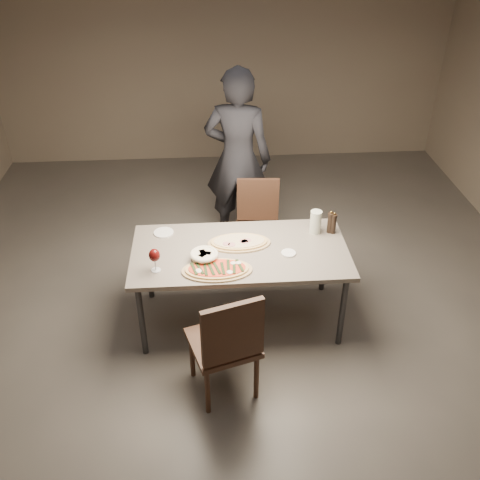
{
  "coord_description": "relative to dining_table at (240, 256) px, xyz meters",
  "views": [
    {
      "loc": [
        -0.25,
        -3.65,
        3.26
      ],
      "look_at": [
        0.0,
        0.0,
        0.85
      ],
      "focal_mm": 40.0,
      "sensor_mm": 36.0,
      "label": 1
    }
  ],
  "objects": [
    {
      "name": "bread_basket",
      "position": [
        -0.3,
        -0.13,
        0.11
      ],
      "size": [
        0.23,
        0.23,
        0.08
      ],
      "rotation": [
        0.0,
        0.0,
        -0.25
      ],
      "color": "beige",
      "rests_on": "dining_table"
    },
    {
      "name": "dining_table",
      "position": [
        0.0,
        0.0,
        0.0
      ],
      "size": [
        1.8,
        0.9,
        0.75
      ],
      "color": "slate",
      "rests_on": "ground"
    },
    {
      "name": "zucchini_pizza",
      "position": [
        -0.2,
        -0.28,
        0.07
      ],
      "size": [
        0.56,
        0.31,
        0.05
      ],
      "rotation": [
        0.0,
        0.0,
        0.33
      ],
      "color": "tan",
      "rests_on": "dining_table"
    },
    {
      "name": "carafe",
      "position": [
        0.67,
        0.23,
        0.16
      ],
      "size": [
        0.1,
        0.1,
        0.21
      ],
      "rotation": [
        0.0,
        0.0,
        -0.04
      ],
      "color": "silver",
      "rests_on": "dining_table"
    },
    {
      "name": "wine_glass",
      "position": [
        -0.68,
        -0.24,
        0.2
      ],
      "size": [
        0.09,
        0.09,
        0.2
      ],
      "rotation": [
        0.0,
        0.0,
        -0.11
      ],
      "color": "silver",
      "rests_on": "dining_table"
    },
    {
      "name": "pepper_mill_right",
      "position": [
        0.8,
        0.22,
        0.16
      ],
      "size": [
        0.05,
        0.05,
        0.21
      ],
      "rotation": [
        0.0,
        0.0,
        0.01
      ],
      "color": "black",
      "rests_on": "dining_table"
    },
    {
      "name": "pepper_mill_left",
      "position": [
        0.82,
        0.21,
        0.15
      ],
      "size": [
        0.05,
        0.05,
        0.2
      ],
      "rotation": [
        0.0,
        0.0,
        0.35
      ],
      "color": "black",
      "rests_on": "dining_table"
    },
    {
      "name": "chair_far",
      "position": [
        0.24,
        0.85,
        -0.18
      ],
      "size": [
        0.46,
        0.46,
        0.91
      ],
      "rotation": [
        0.0,
        0.0,
        3.08
      ],
      "color": "#3D261A",
      "rests_on": "ground"
    },
    {
      "name": "side_plate",
      "position": [
        -0.65,
        0.31,
        0.06
      ],
      "size": [
        0.17,
        0.17,
        0.01
      ],
      "rotation": [
        0.0,
        0.0,
        0.17
      ],
      "color": "white",
      "rests_on": "dining_table"
    },
    {
      "name": "ham_pizza",
      "position": [
        -0.0,
        0.09,
        0.07
      ],
      "size": [
        0.53,
        0.29,
        0.04
      ],
      "rotation": [
        0.0,
        0.0,
        0.1
      ],
      "color": "tan",
      "rests_on": "dining_table"
    },
    {
      "name": "room",
      "position": [
        0.0,
        0.0,
        0.71
      ],
      "size": [
        7.0,
        7.0,
        7.0
      ],
      "color": "#59534C",
      "rests_on": "ground"
    },
    {
      "name": "oil_dish",
      "position": [
        0.39,
        -0.08,
        0.06
      ],
      "size": [
        0.12,
        0.12,
        0.01
      ],
      "rotation": [
        0.0,
        0.0,
        -0.26
      ],
      "color": "white",
      "rests_on": "dining_table"
    },
    {
      "name": "diner",
      "position": [
        0.07,
        1.36,
        0.25
      ],
      "size": [
        0.78,
        0.61,
        1.9
      ],
      "primitive_type": "imported",
      "rotation": [
        0.0,
        0.0,
        2.9
      ],
      "color": "black",
      "rests_on": "ground"
    },
    {
      "name": "chair_near",
      "position": [
        -0.15,
        -0.86,
        -0.14
      ],
      "size": [
        0.59,
        0.59,
        0.99
      ],
      "rotation": [
        0.0,
        0.0,
        0.3
      ],
      "color": "#3D261A",
      "rests_on": "ground"
    }
  ]
}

